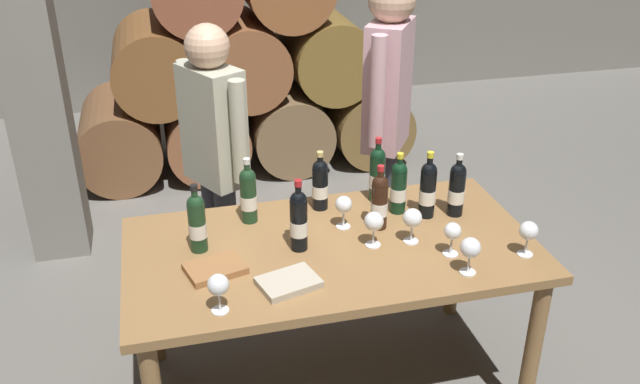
# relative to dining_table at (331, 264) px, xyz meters

# --- Properties ---
(ground_plane) EXTENTS (14.00, 14.00, 0.00)m
(ground_plane) POSITION_rel_dining_table_xyz_m (0.00, 0.00, -0.67)
(ground_plane) COLOR #66635E
(barrel_stack) EXTENTS (2.49, 0.90, 1.69)m
(barrel_stack) POSITION_rel_dining_table_xyz_m (-0.00, 2.60, 0.06)
(barrel_stack) COLOR brown
(barrel_stack) RESTS_ON ground_plane
(stone_pillar) EXTENTS (0.32, 0.32, 2.60)m
(stone_pillar) POSITION_rel_dining_table_xyz_m (-1.30, 1.60, 0.63)
(stone_pillar) COLOR slate
(stone_pillar) RESTS_ON ground_plane
(dining_table) EXTENTS (1.70, 0.90, 0.76)m
(dining_table) POSITION_rel_dining_table_xyz_m (0.00, 0.00, 0.00)
(dining_table) COLOR olive
(dining_table) RESTS_ON ground_plane
(wine_bottle_0) EXTENTS (0.07, 0.07, 0.30)m
(wine_bottle_0) POSITION_rel_dining_table_xyz_m (0.61, 0.13, 0.22)
(wine_bottle_0) COLOR black
(wine_bottle_0) RESTS_ON dining_table
(wine_bottle_1) EXTENTS (0.07, 0.07, 0.31)m
(wine_bottle_1) POSITION_rel_dining_table_xyz_m (0.48, 0.14, 0.23)
(wine_bottle_1) COLOR black
(wine_bottle_1) RESTS_ON dining_table
(wine_bottle_2) EXTENTS (0.07, 0.07, 0.31)m
(wine_bottle_2) POSITION_rel_dining_table_xyz_m (0.31, 0.35, 0.23)
(wine_bottle_2) COLOR black
(wine_bottle_2) RESTS_ON dining_table
(wine_bottle_3) EXTENTS (0.07, 0.07, 0.30)m
(wine_bottle_3) POSITION_rel_dining_table_xyz_m (-0.30, 0.29, 0.22)
(wine_bottle_3) COLOR #19381E
(wine_bottle_3) RESTS_ON dining_table
(wine_bottle_4) EXTENTS (0.07, 0.07, 0.31)m
(wine_bottle_4) POSITION_rel_dining_table_xyz_m (-0.14, 0.01, 0.23)
(wine_bottle_4) COLOR black
(wine_bottle_4) RESTS_ON dining_table
(wine_bottle_5) EXTENTS (0.07, 0.07, 0.29)m
(wine_bottle_5) POSITION_rel_dining_table_xyz_m (0.37, 0.21, 0.22)
(wine_bottle_5) COLOR black
(wine_bottle_5) RESTS_ON dining_table
(wine_bottle_6) EXTENTS (0.07, 0.07, 0.29)m
(wine_bottle_6) POSITION_rel_dining_table_xyz_m (0.24, 0.10, 0.22)
(wine_bottle_6) COLOR black
(wine_bottle_6) RESTS_ON dining_table
(wine_bottle_7) EXTENTS (0.07, 0.07, 0.28)m
(wine_bottle_7) POSITION_rel_dining_table_xyz_m (0.03, 0.33, 0.21)
(wine_bottle_7) COLOR black
(wine_bottle_7) RESTS_ON dining_table
(wine_bottle_8) EXTENTS (0.07, 0.07, 0.30)m
(wine_bottle_8) POSITION_rel_dining_table_xyz_m (-0.54, 0.10, 0.22)
(wine_bottle_8) COLOR #19381E
(wine_bottle_8) RESTS_ON dining_table
(wine_glass_0) EXTENTS (0.08, 0.08, 0.15)m
(wine_glass_0) POSITION_rel_dining_table_xyz_m (-0.50, -0.34, 0.20)
(wine_glass_0) COLOR white
(wine_glass_0) RESTS_ON dining_table
(wine_glass_1) EXTENTS (0.07, 0.07, 0.15)m
(wine_glass_1) POSITION_rel_dining_table_xyz_m (0.09, 0.14, 0.20)
(wine_glass_1) COLOR white
(wine_glass_1) RESTS_ON dining_table
(wine_glass_2) EXTENTS (0.07, 0.07, 0.14)m
(wine_glass_2) POSITION_rel_dining_table_xyz_m (0.45, -0.18, 0.19)
(wine_glass_2) COLOR white
(wine_glass_2) RESTS_ON dining_table
(wine_glass_3) EXTENTS (0.08, 0.08, 0.15)m
(wine_glass_3) POSITION_rel_dining_table_xyz_m (0.33, -0.05, 0.20)
(wine_glass_3) COLOR white
(wine_glass_3) RESTS_ON dining_table
(wine_glass_4) EXTENTS (0.08, 0.08, 0.15)m
(wine_glass_4) POSITION_rel_dining_table_xyz_m (0.46, -0.33, 0.20)
(wine_glass_4) COLOR white
(wine_glass_4) RESTS_ON dining_table
(wine_glass_5) EXTENTS (0.08, 0.08, 0.15)m
(wine_glass_5) POSITION_rel_dining_table_xyz_m (0.74, -0.26, 0.20)
(wine_glass_5) COLOR white
(wine_glass_5) RESTS_ON dining_table
(wine_glass_6) EXTENTS (0.08, 0.08, 0.16)m
(wine_glass_6) POSITION_rel_dining_table_xyz_m (0.17, -0.04, 0.20)
(wine_glass_6) COLOR white
(wine_glass_6) RESTS_ON dining_table
(tasting_notebook) EXTENTS (0.25, 0.21, 0.03)m
(tasting_notebook) POSITION_rel_dining_table_xyz_m (-0.49, -0.08, 0.11)
(tasting_notebook) COLOR #936038
(tasting_notebook) RESTS_ON dining_table
(leather_ledger) EXTENTS (0.26, 0.21, 0.03)m
(leather_ledger) POSITION_rel_dining_table_xyz_m (-0.23, -0.24, 0.11)
(leather_ledger) COLOR #B2A893
(leather_ledger) RESTS_ON dining_table
(sommelier_presenting) EXTENTS (0.33, 0.43, 1.72)m
(sommelier_presenting) POSITION_rel_dining_table_xyz_m (0.49, 0.75, 0.37)
(sommelier_presenting) COLOR #383842
(sommelier_presenting) RESTS_ON ground_plane
(taster_seated_left) EXTENTS (0.31, 0.44, 1.54)m
(taster_seated_left) POSITION_rel_dining_table_xyz_m (-0.39, 0.72, 0.25)
(taster_seated_left) COLOR #383842
(taster_seated_left) RESTS_ON ground_plane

